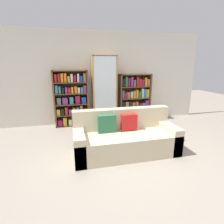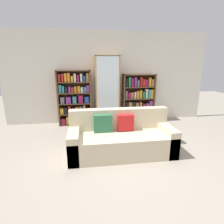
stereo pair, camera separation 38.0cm
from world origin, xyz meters
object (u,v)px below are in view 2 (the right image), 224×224
Objects in this scene: display_cabinet at (107,91)px; bookshelf_right at (138,99)px; bookshelf_left at (75,99)px; wine_bottle at (124,129)px; couch at (121,139)px.

display_cabinet reaches higher than bookshelf_right.
bookshelf_left reaches higher than wine_bottle.
wine_bottle is (0.26, 0.94, -0.15)m from couch.
bookshelf_left is at bearing 179.02° from display_cabinet.
couch is 0.98m from wine_bottle.
display_cabinet reaches higher than bookshelf_left.
display_cabinet is 5.42× the size of wine_bottle.
couch is 1.03× the size of display_cabinet.
couch reaches higher than wine_bottle.
display_cabinet is (-0.05, 1.95, 0.69)m from couch.
couch is 5.55× the size of wine_bottle.
bookshelf_left is at bearing 117.04° from couch.
bookshelf_right is (1.93, -0.00, -0.07)m from bookshelf_left.
couch is 2.25m from bookshelf_left.
couch is at bearing -88.64° from display_cabinet.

